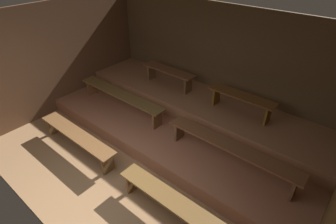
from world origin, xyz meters
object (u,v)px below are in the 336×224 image
(bench_floor_right, at_px, (175,205))
(bench_lower_right, at_px, (231,148))
(bench_floor_left, at_px, (77,137))
(bench_lower_left, at_px, (121,96))
(bench_middle_right, at_px, (242,99))
(bench_middle_left, at_px, (169,73))

(bench_floor_right, distance_m, bench_lower_right, 1.38)
(bench_lower_right, bearing_deg, bench_floor_right, -96.51)
(bench_floor_left, xyz_separation_m, bench_lower_right, (2.68, 1.34, 0.30))
(bench_floor_right, bearing_deg, bench_lower_left, 153.53)
(bench_middle_right, bearing_deg, bench_middle_left, 180.00)
(bench_middle_right, bearing_deg, bench_lower_left, -153.41)
(bench_lower_left, bearing_deg, bench_middle_right, 26.59)
(bench_floor_left, distance_m, bench_lower_left, 1.38)
(bench_middle_right, bearing_deg, bench_floor_right, -83.32)
(bench_lower_left, height_order, bench_middle_left, bench_middle_left)
(bench_floor_right, xyz_separation_m, bench_middle_left, (-2.24, 2.53, 0.57))
(bench_floor_left, distance_m, bench_middle_left, 2.61)
(bench_floor_right, relative_size, bench_lower_right, 0.85)
(bench_floor_left, xyz_separation_m, bench_lower_left, (-0.15, 1.34, 0.30))
(bench_lower_right, bearing_deg, bench_floor_left, -153.53)
(bench_lower_left, bearing_deg, bench_floor_right, -26.47)
(bench_floor_right, bearing_deg, bench_lower_right, 83.49)
(bench_floor_left, height_order, bench_floor_right, same)
(bench_floor_left, xyz_separation_m, bench_floor_right, (2.53, 0.00, 0.00))
(bench_lower_left, bearing_deg, bench_lower_right, 0.00)
(bench_lower_left, height_order, bench_middle_right, bench_middle_right)
(bench_lower_left, relative_size, bench_middle_left, 1.76)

